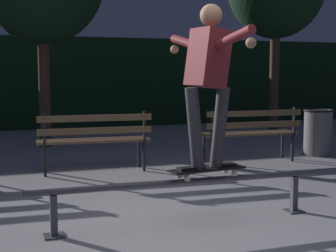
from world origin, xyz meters
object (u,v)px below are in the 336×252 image
Objects in this scene: park_bench_right_center at (251,129)px; grind_rail at (184,188)px; skateboarder at (208,72)px; park_bench_left_center at (95,136)px; trash_can at (318,132)px; skateboard at (207,170)px.

grind_rail is at bearing -128.93° from park_bench_right_center.
skateboarder is 2.90m from park_bench_left_center.
skateboarder is at bearing -78.09° from park_bench_left_center.
skateboarder is 4.63m from trash_can.
park_bench_left_center reaches higher than grind_rail.
skateboarder reaches higher than park_bench_left_center.
skateboard is at bearing -138.88° from trash_can.
skateboard is at bearing 0.00° from grind_rail.
skateboarder reaches higher than grind_rail.
skateboarder is at bearing -125.70° from park_bench_right_center.
trash_can is at bearing 10.71° from park_bench_right_center.
grind_rail is 3.71× the size of skateboard.
park_bench_right_center is 2.02× the size of trash_can.
grind_rail is 1.84× the size of park_bench_right_center.
park_bench_left_center reaches higher than trash_can.
park_bench_right_center reaches higher than grind_rail.
trash_can reaches higher than grind_rail.
grind_rail is at bearing -179.90° from skateboarder.
grind_rail is 1.13m from skateboarder.
trash_can is (1.47, 0.28, -0.12)m from park_bench_right_center.
trash_can is at bearing 3.99° from park_bench_left_center.
skateboarder is 1.95× the size of trash_can.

